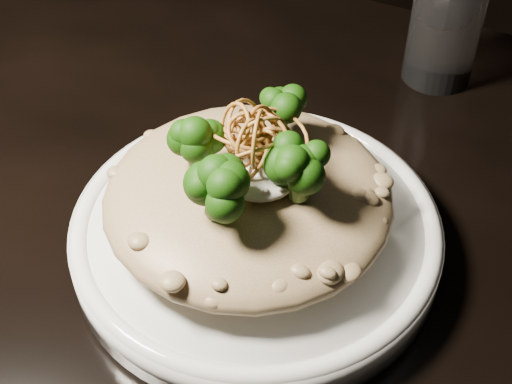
% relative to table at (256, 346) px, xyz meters
% --- Properties ---
extents(table, '(1.10, 0.80, 0.75)m').
position_rel_table_xyz_m(table, '(0.00, 0.00, 0.00)').
color(table, black).
rests_on(table, ground).
extents(plate, '(0.26, 0.26, 0.03)m').
position_rel_table_xyz_m(plate, '(-0.01, 0.03, 0.10)').
color(plate, white).
rests_on(plate, table).
extents(risotto, '(0.20, 0.20, 0.04)m').
position_rel_table_xyz_m(risotto, '(-0.02, 0.03, 0.13)').
color(risotto, brown).
rests_on(risotto, plate).
extents(broccoli, '(0.11, 0.11, 0.04)m').
position_rel_table_xyz_m(broccoli, '(-0.02, 0.03, 0.17)').
color(broccoli, black).
rests_on(broccoli, risotto).
extents(cheese, '(0.05, 0.05, 0.01)m').
position_rel_table_xyz_m(cheese, '(-0.01, 0.02, 0.16)').
color(cheese, white).
rests_on(cheese, risotto).
extents(shallots, '(0.05, 0.05, 0.03)m').
position_rel_table_xyz_m(shallots, '(-0.02, 0.03, 0.18)').
color(shallots, brown).
rests_on(shallots, cheese).
extents(drinking_glass, '(0.07, 0.07, 0.11)m').
position_rel_table_xyz_m(drinking_glass, '(0.04, 0.29, 0.14)').
color(drinking_glass, silver).
rests_on(drinking_glass, table).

